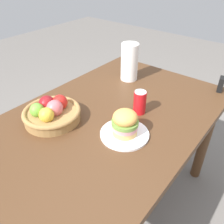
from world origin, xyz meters
name	(u,v)px	position (x,y,z in m)	size (l,w,h in m)	color
ground_plane	(109,202)	(0.00, 0.00, 0.00)	(8.00, 8.00, 0.00)	slate
dining_table	(109,131)	(0.00, 0.00, 0.65)	(1.40, 0.90, 0.75)	#4C301C
plate	(125,134)	(-0.07, -0.16, 0.76)	(0.23, 0.23, 0.01)	white
sandwich	(125,122)	(-0.07, -0.16, 0.82)	(0.12, 0.12, 0.12)	#DBAD60
soda_can	(140,102)	(0.13, -0.11, 0.81)	(0.07, 0.07, 0.13)	red
fruit_basket	(52,112)	(-0.20, 0.20, 0.80)	(0.29, 0.29, 0.12)	#9E7542
paper_towel_roll	(129,62)	(0.42, 0.17, 0.87)	(0.11, 0.11, 0.24)	white
napkin_holder	(221,84)	(0.63, -0.36, 0.80)	(0.06, 0.03, 0.09)	black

